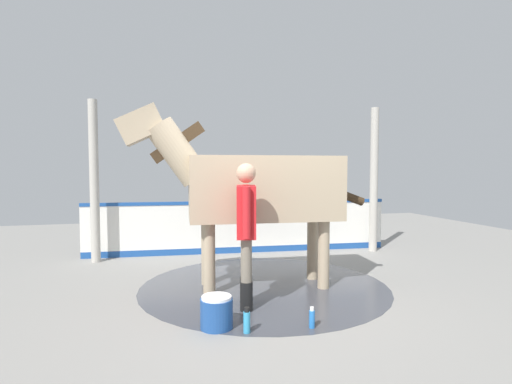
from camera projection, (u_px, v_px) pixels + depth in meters
The scene contains 10 objects.
ground_plane at pixel (264, 295), 5.33m from camera, with size 16.00×16.00×0.02m, color gray.
wet_patch at pixel (264, 286), 5.70m from camera, with size 3.48×3.48×0.00m, color #42444C.
barrier_wall at pixel (241, 229), 7.94m from camera, with size 0.54×5.94×1.03m.
roof_post_near at pixel (94, 182), 7.09m from camera, with size 0.16×0.16×2.86m, color #B7B2A8.
roof_post_far at pixel (374, 180), 8.05m from camera, with size 0.16×0.16×2.86m, color #B7B2A8.
horse at pixel (255, 187), 5.59m from camera, with size 1.04×3.47×2.51m.
handler at pixel (246, 224), 4.77m from camera, with size 0.67×0.33×1.72m.
wash_bucket at pixel (217, 312), 4.20m from camera, with size 0.34×0.34×0.34m.
bottle_shampoo at pixel (247, 321), 4.07m from camera, with size 0.07×0.07×0.26m.
bottle_spray at pixel (312, 318), 4.20m from camera, with size 0.06×0.06×0.22m.
Camera 1 is at (-5.04, 1.45, 1.66)m, focal length 28.30 mm.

